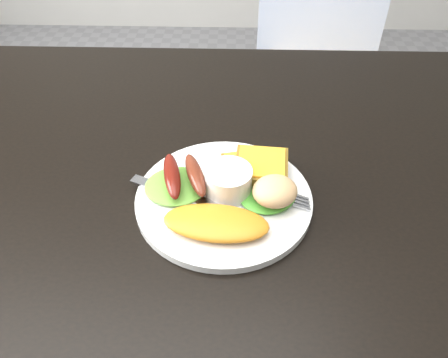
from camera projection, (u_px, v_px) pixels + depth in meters
The scene contains 13 objects.
dining_table at pixel (193, 191), 0.62m from camera, with size 1.20×0.80×0.04m, color black.
dining_chair at pixel (321, 87), 1.36m from camera, with size 0.40×0.40×0.05m, color tan.
plate at pixel (224, 199), 0.57m from camera, with size 0.23×0.23×0.01m, color white.
lettuce_left at pixel (177, 186), 0.57m from camera, with size 0.08×0.08×0.01m, color #329422.
lettuce_right at pixel (267, 195), 0.56m from camera, with size 0.08×0.07×0.01m, color green.
omelette at pixel (216, 223), 0.52m from camera, with size 0.13×0.06×0.02m, color gold.
sausage_a at pixel (172, 175), 0.56m from camera, with size 0.02×0.09×0.02m, color maroon.
sausage_b at pixel (195, 175), 0.57m from camera, with size 0.02×0.08×0.02m, color brown.
ramekin at pixel (228, 181), 0.56m from camera, with size 0.06×0.06×0.04m, color white.
toast_a at pixel (249, 169), 0.60m from camera, with size 0.07×0.07×0.01m, color brown.
toast_b at pixel (261, 166), 0.58m from camera, with size 0.07×0.07×0.01m, color brown.
potato_salad at pixel (275, 191), 0.54m from camera, with size 0.06×0.05×0.03m, color beige.
fork at pixel (192, 198), 0.56m from camera, with size 0.18×0.01×0.00m, color #ADAFB7.
Camera 1 is at (0.06, -0.44, 1.16)m, focal length 35.00 mm.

